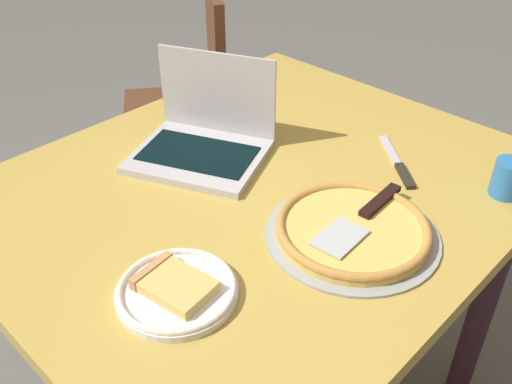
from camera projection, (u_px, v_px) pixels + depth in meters
The scene contains 7 objects.
dining_table at pixel (261, 218), 1.33m from camera, with size 1.19×1.00×0.77m.
laptop at pixel (204, 137), 1.35m from camera, with size 0.35×0.37×0.22m.
pizza_plate at pixel (176, 289), 0.98m from camera, with size 0.21×0.21×0.04m.
pizza_tray at pixel (353, 229), 1.11m from camera, with size 0.34×0.34×0.03m.
table_knife at pixel (399, 166), 1.32m from camera, with size 0.17×0.19×0.01m.
drink_cup at pixel (508, 178), 1.21m from camera, with size 0.07×0.07×0.08m.
chair_near at pixel (192, 93), 2.25m from camera, with size 0.55×0.55×0.91m.
Camera 1 is at (-0.76, -0.72, 1.48)m, focal length 40.05 mm.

